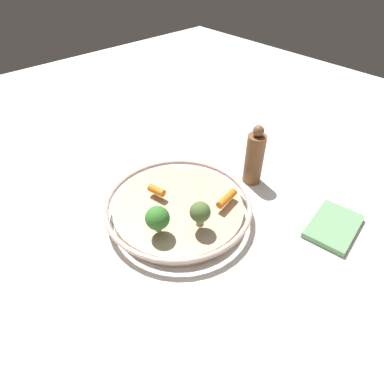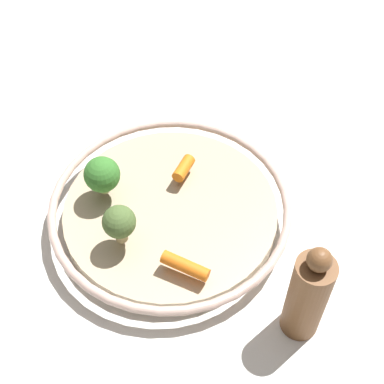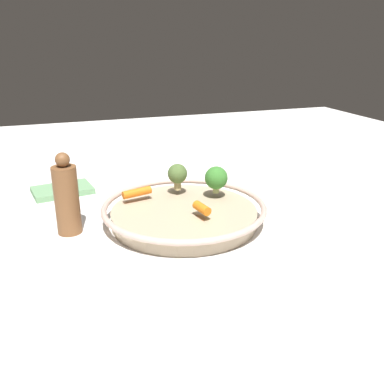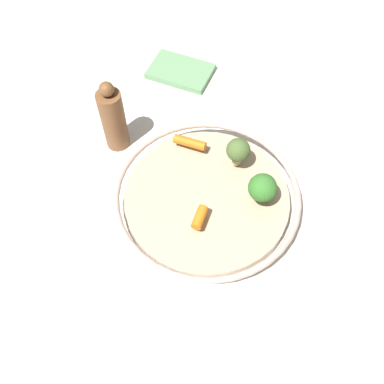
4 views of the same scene
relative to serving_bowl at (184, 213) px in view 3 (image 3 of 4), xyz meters
The scene contains 8 objects.
ground_plane 0.02m from the serving_bowl, ahead, with size 2.39×2.39×0.00m, color silver.
serving_bowl is the anchor object (origin of this frame).
baby_carrot_near_rim 0.07m from the serving_bowl, 108.39° to the left, with size 0.02×0.02×0.04m, color orange.
baby_carrot_left 0.11m from the serving_bowl, 41.62° to the right, with size 0.02×0.02×0.06m, color orange.
broccoli_floret_mid 0.11m from the serving_bowl, 155.92° to the right, with size 0.05×0.05×0.06m.
broccoli_floret_small 0.10m from the serving_bowl, 98.48° to the right, with size 0.04×0.04×0.06m.
pepper_mill 0.24m from the serving_bowl, ahead, with size 0.05×0.05×0.16m.
dish_towel 0.35m from the serving_bowl, 49.31° to the right, with size 0.14×0.09×0.01m, color #669366.
Camera 3 is at (0.25, 0.77, 0.37)m, focal length 39.65 mm.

